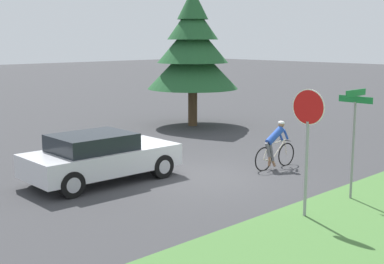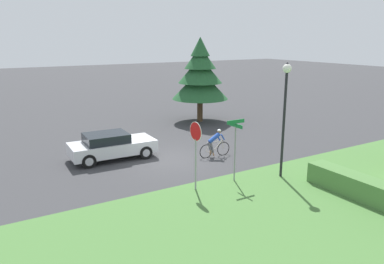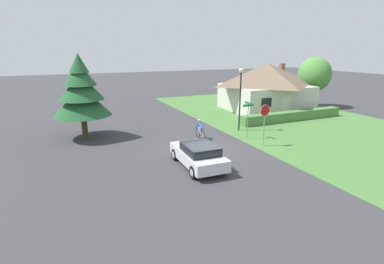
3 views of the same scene
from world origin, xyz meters
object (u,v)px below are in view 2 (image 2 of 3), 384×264
(cyclist, at_px, (215,144))
(sedan_left_lane, at_px, (111,146))
(street_lamp, at_px, (285,97))
(stop_sign, at_px, (196,141))
(conifer_tall_near, at_px, (200,75))
(street_name_sign, at_px, (235,139))

(cyclist, bearing_deg, sedan_left_lane, 156.72)
(street_lamp, bearing_deg, stop_sign, -99.47)
(cyclist, xyz_separation_m, street_lamp, (3.95, 0.94, 2.91))
(sedan_left_lane, bearing_deg, conifer_tall_near, 33.22)
(street_lamp, bearing_deg, street_name_sign, -107.35)
(sedan_left_lane, xyz_separation_m, street_name_sign, (5.72, 3.59, 1.19))
(conifer_tall_near, bearing_deg, sedan_left_lane, -58.75)
(stop_sign, relative_size, street_lamp, 0.56)
(sedan_left_lane, bearing_deg, stop_sign, -72.24)
(street_name_sign, bearing_deg, sedan_left_lane, -147.88)
(conifer_tall_near, bearing_deg, stop_sign, -32.88)
(street_lamp, height_order, street_name_sign, street_lamp)
(cyclist, distance_m, street_name_sign, 3.69)
(sedan_left_lane, height_order, cyclist, cyclist)
(street_lamp, distance_m, conifer_tall_near, 12.06)
(cyclist, height_order, conifer_tall_near, conifer_tall_near)
(cyclist, height_order, street_lamp, street_lamp)
(cyclist, bearing_deg, street_name_sign, -106.26)
(stop_sign, height_order, street_name_sign, stop_sign)
(stop_sign, height_order, street_lamp, street_lamp)
(sedan_left_lane, bearing_deg, cyclist, -25.03)
(street_lamp, height_order, conifer_tall_near, conifer_tall_near)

